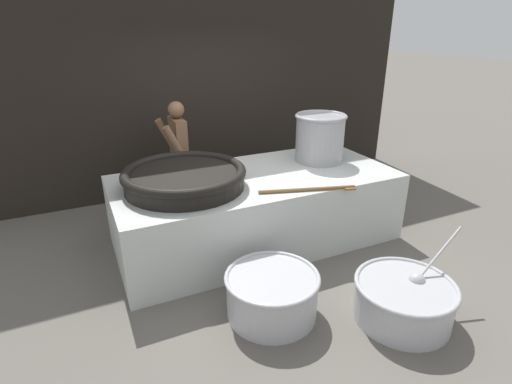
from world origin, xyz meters
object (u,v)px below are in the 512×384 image
(giant_wok_near, at_px, (184,177))
(cook, at_px, (179,154))
(prep_bowl_meat, at_px, (272,293))
(stock_pot, at_px, (320,137))
(prep_bowl_vegetables, at_px, (404,299))

(giant_wok_near, distance_m, cook, 1.27)
(cook, bearing_deg, prep_bowl_meat, 93.35)
(stock_pot, xyz_separation_m, prep_bowl_vegetables, (-0.41, -2.08, -0.95))
(giant_wok_near, height_order, cook, cook)
(giant_wok_near, relative_size, prep_bowl_vegetables, 1.15)
(prep_bowl_vegetables, bearing_deg, cook, 110.57)
(prep_bowl_meat, bearing_deg, prep_bowl_vegetables, -28.16)
(prep_bowl_meat, bearing_deg, giant_wok_near, 106.24)
(prep_bowl_meat, bearing_deg, cook, 92.90)
(prep_bowl_vegetables, bearing_deg, giant_wok_near, 127.11)
(cook, height_order, prep_bowl_vegetables, cook)
(prep_bowl_vegetables, xyz_separation_m, prep_bowl_meat, (-1.05, 0.56, 0.02))
(stock_pot, distance_m, prep_bowl_vegetables, 2.32)
(stock_pot, relative_size, prep_bowl_meat, 0.76)
(prep_bowl_vegetables, bearing_deg, stock_pot, 78.79)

